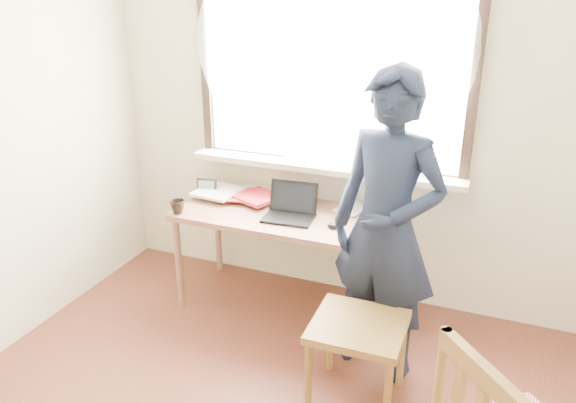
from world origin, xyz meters
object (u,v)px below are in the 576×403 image
at_px(laptop, 291,209).
at_px(person, 387,229).
at_px(mug_dark, 178,207).
at_px(mug_white, 283,193).
at_px(work_chair, 358,335).
at_px(desk, 276,222).

bearing_deg(laptop, person, -26.72).
bearing_deg(mug_dark, mug_white, 42.18).
bearing_deg(work_chair, desk, 136.45).
height_order(mug_white, person, person).
relative_size(laptop, work_chair, 0.69).
xyz_separation_m(work_chair, person, (0.04, 0.34, 0.45)).
bearing_deg(desk, person, -25.32).
height_order(desk, work_chair, desk).
relative_size(desk, person, 0.74).
xyz_separation_m(desk, work_chair, (0.76, -0.72, -0.21)).
height_order(laptop, mug_dark, laptop).
bearing_deg(mug_dark, laptop, 17.78).
relative_size(work_chair, person, 0.28).
height_order(desk, person, person).
distance_m(laptop, person, 0.77).
xyz_separation_m(desk, mug_dark, (-0.58, -0.26, 0.12)).
xyz_separation_m(laptop, work_chair, (0.64, -0.69, -0.33)).
height_order(work_chair, person, person).
relative_size(laptop, mug_white, 2.71).
bearing_deg(desk, mug_white, 101.29).
distance_m(laptop, work_chair, 0.99).
height_order(mug_dark, work_chair, mug_dark).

